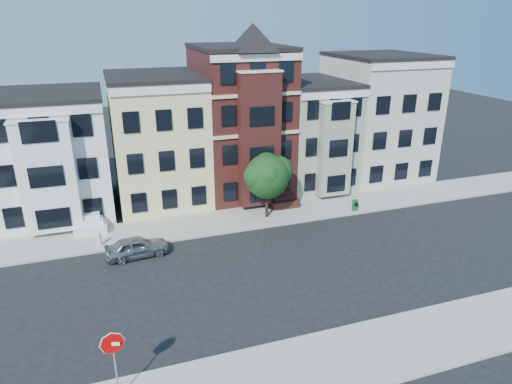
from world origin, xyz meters
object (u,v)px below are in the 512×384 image
object	(u,v)px
newspaper_box	(355,205)
stop_sign	(115,362)
parked_car	(137,247)
street_tree	(267,179)
fire_hydrant	(100,240)

from	to	relation	value
newspaper_box	stop_sign	xyz separation A→B (m)	(-18.64, -13.62, 1.34)
newspaper_box	parked_car	bearing A→B (deg)	-159.31
street_tree	parked_car	xyz separation A→B (m)	(-9.88, -2.83, -2.51)
newspaper_box	street_tree	bearing A→B (deg)	-173.87
fire_hydrant	newspaper_box	bearing A→B (deg)	-0.88
street_tree	fire_hydrant	size ratio (longest dim) A/B	7.81
street_tree	fire_hydrant	distance (m)	12.43
parked_car	fire_hydrant	world-z (taller)	parked_car
street_tree	newspaper_box	size ratio (longest dim) A/B	7.05
newspaper_box	fire_hydrant	size ratio (longest dim) A/B	1.11
parked_car	stop_sign	size ratio (longest dim) A/B	1.12
fire_hydrant	stop_sign	bearing A→B (deg)	-88.04
street_tree	newspaper_box	bearing A→B (deg)	-8.54
stop_sign	street_tree	bearing A→B (deg)	68.08
parked_car	stop_sign	distance (m)	12.04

